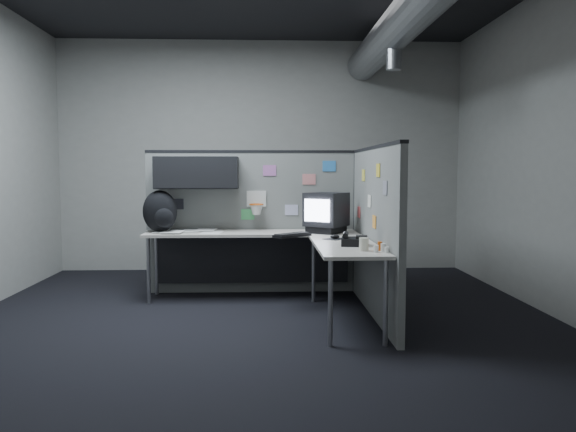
{
  "coord_description": "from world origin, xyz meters",
  "views": [
    {
      "loc": [
        0.04,
        -5.12,
        1.39
      ],
      "look_at": [
        0.27,
        0.35,
        0.95
      ],
      "focal_mm": 35.0,
      "sensor_mm": 36.0,
      "label": 1
    }
  ],
  "objects_px": {
    "phone": "(354,240)",
    "backpack": "(160,212)",
    "monitor": "(326,212)",
    "keyboard": "(292,235)",
    "desk": "(275,246)"
  },
  "relations": [
    {
      "from": "desk",
      "to": "backpack",
      "type": "height_order",
      "value": "backpack"
    },
    {
      "from": "monitor",
      "to": "backpack",
      "type": "xyz_separation_m",
      "value": [
        -1.79,
        0.12,
        -0.0
      ]
    },
    {
      "from": "monitor",
      "to": "keyboard",
      "type": "distance_m",
      "value": 0.57
    },
    {
      "from": "keyboard",
      "to": "phone",
      "type": "height_order",
      "value": "phone"
    },
    {
      "from": "phone",
      "to": "backpack",
      "type": "xyz_separation_m",
      "value": [
        -1.93,
        1.16,
        0.18
      ]
    },
    {
      "from": "monitor",
      "to": "desk",
      "type": "bearing_deg",
      "value": -172.31
    },
    {
      "from": "keyboard",
      "to": "desk",
      "type": "bearing_deg",
      "value": 136.02
    },
    {
      "from": "phone",
      "to": "backpack",
      "type": "relative_size",
      "value": 0.62
    },
    {
      "from": "phone",
      "to": "backpack",
      "type": "distance_m",
      "value": 2.26
    },
    {
      "from": "keyboard",
      "to": "phone",
      "type": "relative_size",
      "value": 1.45
    },
    {
      "from": "phone",
      "to": "backpack",
      "type": "bearing_deg",
      "value": 168.72
    },
    {
      "from": "monitor",
      "to": "backpack",
      "type": "height_order",
      "value": "backpack"
    },
    {
      "from": "phone",
      "to": "monitor",
      "type": "bearing_deg",
      "value": 117.04
    },
    {
      "from": "desk",
      "to": "phone",
      "type": "xyz_separation_m",
      "value": [
        0.69,
        -0.87,
        0.16
      ]
    },
    {
      "from": "phone",
      "to": "backpack",
      "type": "height_order",
      "value": "backpack"
    }
  ]
}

